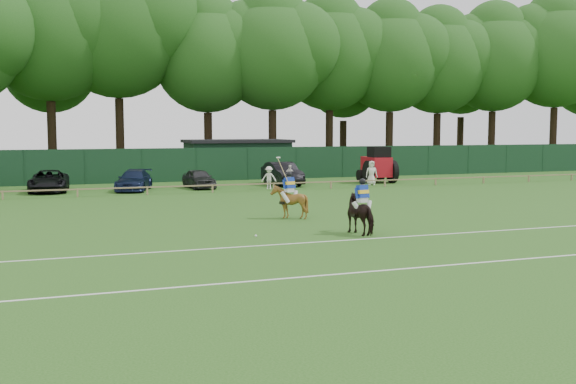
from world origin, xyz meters
name	(u,v)px	position (x,y,z in m)	size (l,w,h in m)	color
ground	(303,238)	(0.00, 0.00, 0.00)	(160.00, 160.00, 0.00)	#1E4C14
horse_dark	(362,214)	(2.45, 0.15, 0.76)	(0.82, 1.80, 1.52)	black
horse_chestnut	(289,202)	(1.36, 5.18, 0.74)	(1.20, 1.34, 1.48)	brown
suv_black	(49,181)	(-8.51, 21.93, 0.68)	(2.24, 4.86, 1.35)	black
sedan_navy	(134,180)	(-3.39, 20.98, 0.65)	(1.82, 4.47, 1.30)	#121B38
hatch_grey	(199,179)	(0.86, 21.20, 0.64)	(1.50, 3.74, 1.27)	#2B2B2D
estate_black	(282,174)	(6.91, 21.71, 0.80)	(1.69, 4.84, 1.60)	black
spectator_left	(269,178)	(5.05, 19.09, 0.74)	(0.96, 0.55, 1.48)	silver
spectator_mid	(290,176)	(6.87, 20.11, 0.75)	(0.88, 0.37, 1.50)	silver
spectator_right	(372,173)	(12.77, 19.54, 0.85)	(0.83, 0.54, 1.70)	silver
rider_dark	(363,196)	(2.45, 0.14, 1.46)	(0.93, 0.46, 1.41)	silver
rider_chestnut	(289,186)	(1.36, 5.16, 1.44)	(0.97, 0.51, 2.05)	silver
polo_ball	(256,236)	(-1.56, 0.81, 0.04)	(0.09, 0.09, 0.09)	silver
pitch_lines	(344,255)	(0.00, -3.50, 0.01)	(60.00, 5.10, 0.01)	silver
pitch_rail	(197,186)	(0.00, 18.00, 0.45)	(62.10, 0.10, 0.50)	#997F5B
perimeter_fence	(170,165)	(0.00, 27.00, 1.25)	(92.08, 0.08, 2.50)	#14351E
utility_shed	(237,158)	(6.00, 30.00, 1.54)	(8.40, 4.40, 3.04)	#14331E
tree_row	(177,174)	(2.00, 35.00, 0.00)	(96.00, 12.00, 21.00)	#26561C
tractor	(377,166)	(14.15, 21.33, 1.24)	(2.30, 3.27, 2.63)	#B0101C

